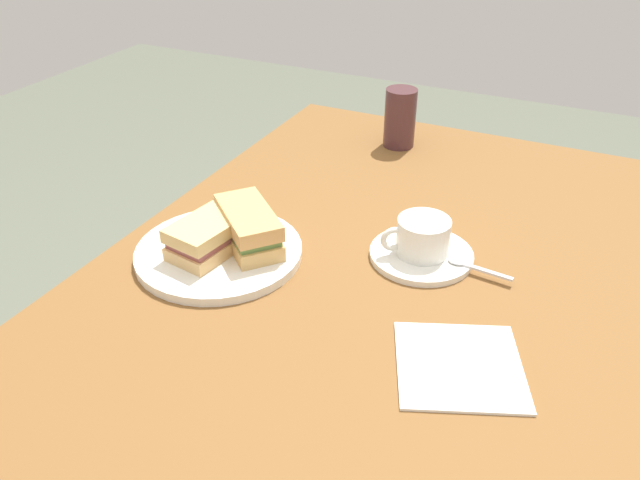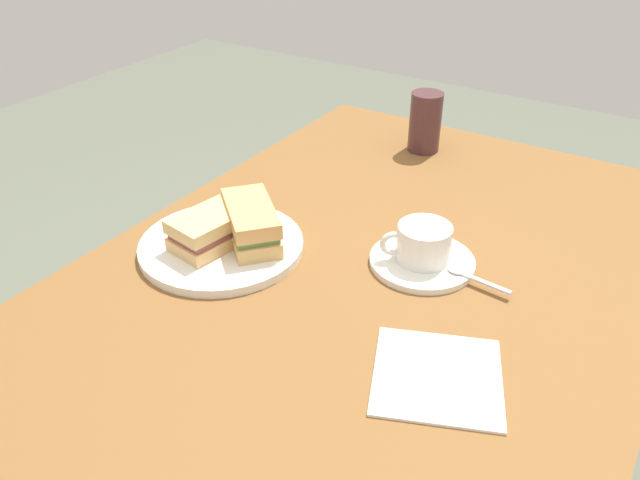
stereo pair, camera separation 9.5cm
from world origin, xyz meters
TOP-DOWN VIEW (x-y plane):
  - dining_table at (0.00, 0.00)m, footprint 1.21×0.78m
  - sandwich_plate at (0.05, -0.22)m, footprint 0.25×0.25m
  - sandwich_front at (0.06, -0.23)m, footprint 0.13×0.09m
  - sandwich_back at (0.01, -0.19)m, footprint 0.14×0.15m
  - coffee_saucer at (-0.08, 0.06)m, footprint 0.16×0.16m
  - coffee_cup at (-0.08, 0.05)m, footprint 0.08×0.10m
  - spoon at (-0.07, 0.13)m, footprint 0.02×0.10m
  - napkin at (0.13, 0.17)m, footprint 0.20×0.20m
  - drinking_glass at (-0.47, -0.12)m, footprint 0.06×0.06m

SIDE VIEW (x-z plane):
  - dining_table at x=0.00m, z-range 0.28..1.02m
  - napkin at x=0.13m, z-range 0.74..0.75m
  - coffee_saucer at x=-0.08m, z-range 0.74..0.75m
  - sandwich_plate at x=0.05m, z-range 0.74..0.76m
  - spoon at x=-0.07m, z-range 0.75..0.76m
  - coffee_cup at x=-0.08m, z-range 0.75..0.81m
  - sandwich_front at x=0.06m, z-range 0.76..0.81m
  - sandwich_back at x=0.01m, z-range 0.76..0.81m
  - drinking_glass at x=-0.47m, z-range 0.74..0.86m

